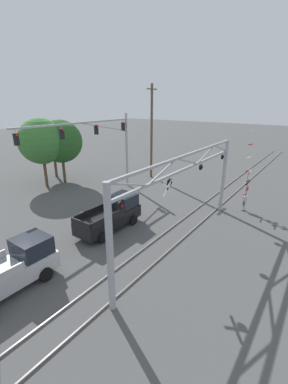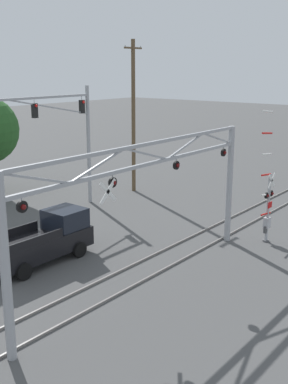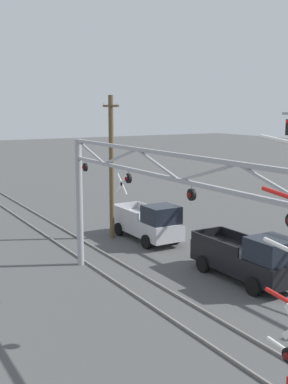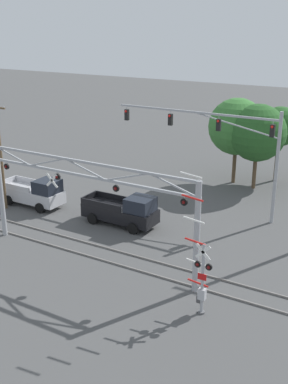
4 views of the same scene
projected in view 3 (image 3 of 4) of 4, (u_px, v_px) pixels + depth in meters
The scene contains 6 objects.
rail_track_near at pixel (163, 313), 17.65m from camera, with size 80.00×0.08×0.10m, color gray.
rail_track_far at pixel (194, 305), 18.37m from camera, with size 80.00×0.08×0.10m, color gray.
crossing_gantry at pixel (156, 210), 16.84m from camera, with size 14.04×0.31×6.06m.
pickup_truck_lead at pixel (249, 258), 20.87m from camera, with size 5.34×2.12×2.25m.
pickup_truck_following at pixel (149, 223), 27.32m from camera, with size 5.10×2.12×2.25m.
utility_pole_left at pixel (111, 166), 27.38m from camera, with size 1.80×0.28×8.20m.
Camera 3 is at (13.93, 6.73, 7.49)m, focal length 45.00 mm.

